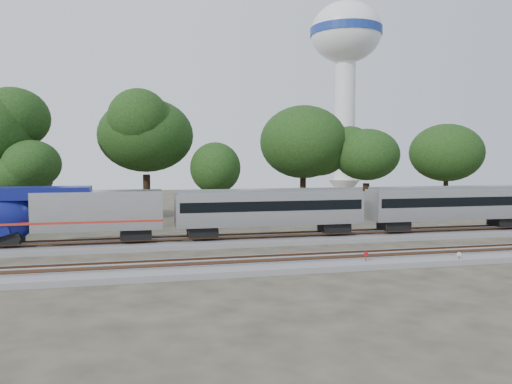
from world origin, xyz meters
TOP-DOWN VIEW (x-y plane):
  - ground at (0.00, 0.00)m, footprint 160.00×160.00m
  - track_far at (0.00, 6.00)m, footprint 160.00×5.00m
  - track_near at (0.00, -4.00)m, footprint 160.00×5.00m
  - switch_stand_red at (5.29, -5.38)m, footprint 0.34×0.06m
  - switch_stand_white at (12.04, -6.06)m, footprint 0.26×0.13m
  - switch_lever at (4.88, -5.44)m, footprint 0.57×0.45m
  - water_tower at (25.57, 46.55)m, footprint 12.50×12.50m
  - brick_building at (-26.31, 30.34)m, footprint 10.29×7.45m
  - tree_2 at (-20.11, 16.03)m, footprint 6.94×6.94m
  - tree_3 at (-9.09, 24.51)m, footprint 10.29×10.29m
  - tree_4 at (-1.61, 18.74)m, footprint 6.43×6.43m
  - tree_5 at (10.80, 25.17)m, footprint 9.63×9.63m
  - tree_6 at (18.07, 21.74)m, footprint 7.97×7.97m
  - tree_7 at (31.54, 24.91)m, footprint 8.27×8.27m

SIDE VIEW (x-z plane):
  - ground at x=0.00m, z-range 0.00..0.00m
  - switch_lever at x=4.88m, z-range 0.00..0.30m
  - track_far at x=0.00m, z-range -0.16..0.57m
  - track_near at x=0.00m, z-range -0.16..0.57m
  - switch_stand_white at x=12.04m, z-range 0.12..0.99m
  - switch_stand_red at x=5.29m, z-range 0.15..1.23m
  - brick_building at x=-26.31m, z-range 0.02..4.84m
  - tree_4 at x=-1.61m, z-range 1.77..10.83m
  - tree_2 at x=-20.11m, z-range 1.91..11.69m
  - tree_6 at x=18.07m, z-range 2.20..13.44m
  - tree_7 at x=31.54m, z-range 2.29..13.95m
  - tree_5 at x=10.80m, z-range 2.67..16.26m
  - tree_3 at x=-9.09m, z-range 2.86..17.37m
  - water_tower at x=25.57m, z-range 8.33..42.93m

